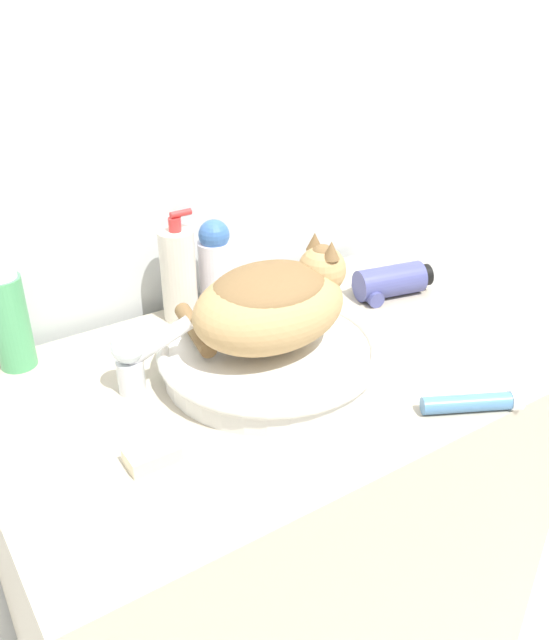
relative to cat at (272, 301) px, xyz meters
The scene contains 11 objects.
wall_back 0.40m from the cat, 92.44° to the left, with size 8.00×0.05×2.40m.
vanity_counter 0.56m from the cat, 160.07° to the right, with size 0.92×0.60×0.87m.
sink_basin 0.10m from the cat, 169.14° to the right, with size 0.37×0.37×0.05m.
cat is the anchor object (origin of this frame).
faucet 0.23m from the cat, 162.58° to the left, with size 0.13×0.07×0.12m.
soap_pump_bottle 0.25m from the cat, 100.96° to the left, with size 0.07×0.07×0.21m.
mouthwash_bottle 0.43m from the cat, 145.22° to the left, with size 0.06×0.06×0.19m.
lotion_bottle_white 0.25m from the cat, 83.05° to the left, with size 0.07×0.07×0.18m.
cream_tube 0.35m from the cat, 53.56° to the right, with size 0.15×0.10×0.03m.
hair_dryer 0.37m from the cat, 15.86° to the left, with size 0.17×0.10×0.06m.
soap_bar 0.31m from the cat, 158.55° to the right, with size 0.07×0.04×0.02m.
Camera 1 is at (-0.51, -0.50, 1.50)m, focal length 38.00 mm.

